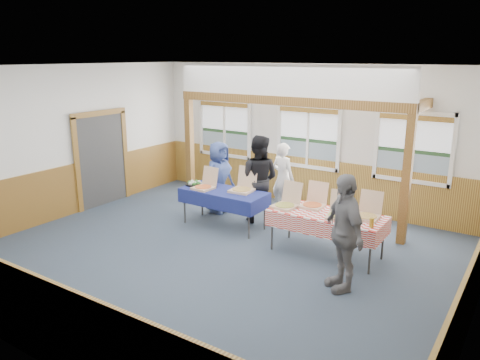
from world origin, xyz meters
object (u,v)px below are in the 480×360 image
at_px(table_right, 327,216).
at_px(table_left, 224,193).
at_px(woman_black, 258,179).
at_px(person_grey, 344,232).
at_px(woman_white, 283,178).
at_px(man_blue, 219,177).

bearing_deg(table_right, table_left, -176.33).
height_order(table_right, woman_black, woman_black).
xyz_separation_m(woman_black, person_grey, (2.56, -1.82, -0.03)).
height_order(table_left, person_grey, person_grey).
height_order(table_right, woman_white, woman_white).
bearing_deg(man_blue, table_right, -98.59).
relative_size(woman_black, person_grey, 1.03).
bearing_deg(table_left, woman_black, 43.67).
relative_size(man_blue, person_grey, 0.89).
distance_m(table_left, man_blue, 0.94).
distance_m(table_right, woman_black, 2.05).
height_order(table_left, woman_white, woman_white).
bearing_deg(man_blue, table_left, -130.65).
xyz_separation_m(table_left, table_right, (2.29, -0.16, 0.01)).
bearing_deg(table_right, woman_white, 145.29).
bearing_deg(person_grey, table_left, -158.21).
distance_m(table_left, person_grey, 3.20).
bearing_deg(table_left, woman_white, 52.54).
height_order(table_left, table_right, same).
distance_m(woman_white, man_blue, 1.39).
xyz_separation_m(table_right, woman_white, (-1.69, 1.54, 0.08)).
bearing_deg(woman_white, table_left, 78.58).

